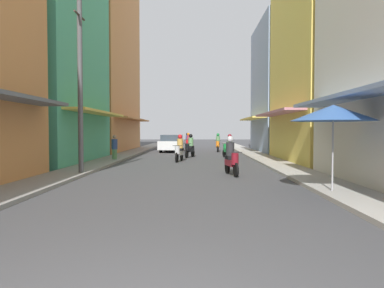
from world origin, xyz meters
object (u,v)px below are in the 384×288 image
Objects in this scene: motorbike_maroon at (231,158)px; motorbike_red at (188,142)px; motorbike_black at (190,147)px; motorbike_blue at (187,141)px; parked_car at (172,143)px; motorbike_green at (229,147)px; vendor_umbrella at (333,113)px; motorbike_orange at (218,144)px; utility_pole at (80,87)px; motorbike_silver at (179,149)px; pedestrian_foreground at (115,148)px.

motorbike_maroon is 21.58m from motorbike_red.
motorbike_black and motorbike_blue have the same top height.
parked_car is at bearing -98.44° from motorbike_blue.
motorbike_green reaches higher than parked_car.
vendor_umbrella is at bearing -73.96° from parked_car.
parked_car is at bearing 106.04° from vendor_umbrella.
motorbike_red and motorbike_orange have the same top height.
vendor_umbrella is at bearing -27.01° from utility_pole.
motorbike_black is at bearing 170.35° from motorbike_green.
motorbike_orange is 1.00× the size of motorbike_blue.
motorbike_red is 5.35m from parked_car.
motorbike_red is (-2.31, 21.45, 0.00)m from motorbike_maroon.
vendor_umbrella is at bearing -66.24° from motorbike_silver.
motorbike_red reaches higher than pedestrian_foreground.
motorbike_blue is at bearing 92.31° from motorbike_black.
vendor_umbrella is (4.86, -28.14, 1.58)m from motorbike_blue.
vendor_umbrella reaches higher than motorbike_green.
motorbike_red reaches higher than parked_car.
utility_pole is at bearing -110.93° from motorbike_orange.
motorbike_green is 8.06m from parked_car.
motorbike_maroon reaches higher than parked_car.
motorbike_silver and motorbike_black have the same top height.
motorbike_maroon is (2.42, -6.52, 0.00)m from motorbike_silver.
utility_pole is (-3.61, -6.68, 2.85)m from motorbike_silver.
parked_car is at bearing 121.53° from motorbike_green.
motorbike_green is 2.59m from motorbike_black.
motorbike_silver is 0.71× the size of vendor_umbrella.
motorbike_maroon is 0.99× the size of motorbike_orange.
motorbike_red is at bearing 75.13° from pedestrian_foreground.
parked_car is at bearing 104.46° from motorbike_black.
parked_car is at bearing 102.29° from motorbike_maroon.
motorbike_green is 7.17m from motorbike_orange.
motorbike_black is (-2.56, 0.43, 0.00)m from motorbike_green.
motorbike_blue is 0.72× the size of vendor_umbrella.
motorbike_orange is at bearing 4.35° from parked_car.
motorbike_black is 0.96× the size of motorbike_orange.
motorbike_green and motorbike_silver have the same top height.
utility_pole is at bearing -125.08° from motorbike_green.
parked_car is 1.68× the size of vendor_umbrella.
utility_pole is (-6.39, -16.71, 2.85)m from motorbike_orange.
motorbike_black is 6.65m from parked_car.
motorbike_blue is (-0.56, 13.86, 0.00)m from motorbike_black.
motorbike_red is at bearing 96.16° from motorbike_maroon.
motorbike_silver is 3.82m from pedestrian_foreground.
motorbike_black is 0.41× the size of parked_car.
motorbike_black is 0.69× the size of vendor_umbrella.
vendor_umbrella is (4.73, -25.92, 1.58)m from motorbike_red.
utility_pole is (-3.71, -21.62, 2.85)m from motorbike_red.
motorbike_red is 11.65m from motorbike_black.
motorbike_green is 14.05m from vendor_umbrella.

